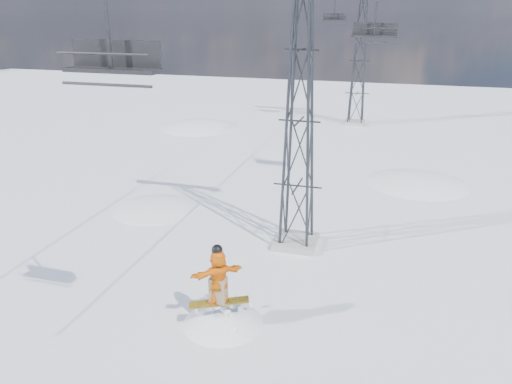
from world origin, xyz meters
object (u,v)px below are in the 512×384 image
at_px(lift_tower_far, 359,61).
at_px(snowboarder_jump, 224,363).
at_px(lift_chair_near, 113,59).
at_px(lift_tower_near, 299,122).

distance_m(lift_tower_far, snowboarder_jump, 32.14).
bearing_deg(lift_chair_near, snowboarder_jump, 71.32).
relative_size(lift_tower_near, lift_chair_near, 4.29).
distance_m(lift_tower_near, lift_chair_near, 10.39).
bearing_deg(snowboarder_jump, lift_chair_near, -108.68).
bearing_deg(lift_tower_far, lift_tower_near, -90.00).
height_order(lift_tower_near, lift_tower_far, same).
xyz_separation_m(lift_tower_far, lift_chair_near, (-2.20, -34.63, 3.25)).
distance_m(lift_tower_near, snowboarder_jump, 9.56).
relative_size(lift_tower_near, snowboarder_jump, 1.65).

